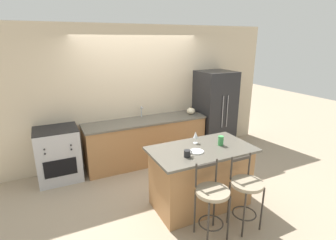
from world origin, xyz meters
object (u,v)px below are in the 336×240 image
coffee_mug (187,154)px  bar_stool_far (246,190)px  wine_glass (196,135)px  dinner_plate (196,151)px  oven_range (58,154)px  pumpkin_decoration (191,111)px  refrigerator (214,111)px  bar_stool_near (212,199)px  tumbler_cup (221,141)px

coffee_mug → bar_stool_far: bearing=-42.2°
wine_glass → bar_stool_far: bearing=-75.4°
dinner_plate → coffee_mug: coffee_mug is taller
bar_stool_far → dinner_plate: bearing=122.7°
oven_range → pumpkin_decoration: pumpkin_decoration is taller
refrigerator → bar_stool_near: size_ratio=1.78×
oven_range → bar_stool_near: bearing=-56.2°
oven_range → tumbler_cup: tumbler_cup is taller
refrigerator → bar_stool_far: size_ratio=1.78×
oven_range → bar_stool_far: bar_stool_far is taller
oven_range → dinner_plate: size_ratio=4.61×
refrigerator → bar_stool_far: bearing=-116.1°
dinner_plate → pumpkin_decoration: size_ratio=1.20×
dinner_plate → tumbler_cup: (0.45, 0.05, 0.06)m
oven_range → tumbler_cup: 2.84m
dinner_plate → pumpkin_decoration: pumpkin_decoration is taller
tumbler_cup → coffee_mug: bearing=-168.2°
bar_stool_near → oven_range: bearing=123.8°
bar_stool_near → wine_glass: wine_glass is taller
wine_glass → coffee_mug: wine_glass is taller
refrigerator → wine_glass: 2.03m
refrigerator → dinner_plate: 2.34m
tumbler_cup → pumpkin_decoration: tumbler_cup is taller
coffee_mug → refrigerator: bearing=46.5°
dinner_plate → pumpkin_decoration: (0.96, 1.77, 0.04)m
coffee_mug → pumpkin_decoration: pumpkin_decoration is taller
bar_stool_far → dinner_plate: bar_stool_far is taller
bar_stool_near → pumpkin_decoration: 2.61m
oven_range → coffee_mug: 2.48m
coffee_mug → wine_glass: bearing=46.2°
pumpkin_decoration → wine_glass: bearing=-118.3°
pumpkin_decoration → refrigerator: bearing=-1.4°
pumpkin_decoration → bar_stool_near: bearing=-114.7°
bar_stool_near → bar_stool_far: bearing=-4.2°
bar_stool_near → dinner_plate: size_ratio=4.79×
oven_range → wine_glass: 2.48m
bar_stool_far → oven_range: bearing=131.0°
oven_range → wine_glass: (1.87, -1.53, 0.57)m
wine_glass → pumpkin_decoration: size_ratio=1.05×
coffee_mug → pumpkin_decoration: (1.15, 1.85, -0.00)m
refrigerator → pumpkin_decoration: refrigerator is taller
bar_stool_near → coffee_mug: (-0.08, 0.49, 0.42)m
refrigerator → bar_stool_near: (-1.67, -2.33, -0.34)m
coffee_mug → pumpkin_decoration: 2.18m
refrigerator → bar_stool_near: bearing=-125.6°
oven_range → wine_glass: size_ratio=5.25×
wine_glass → tumbler_cup: (0.29, -0.23, -0.06)m
pumpkin_decoration → oven_range: bearing=179.2°
wine_glass → coffee_mug: bearing=-133.8°
bar_stool_far → refrigerator: bearing=63.9°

